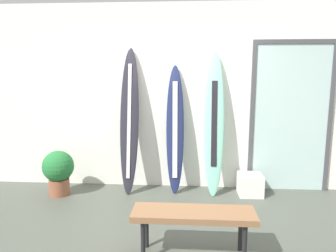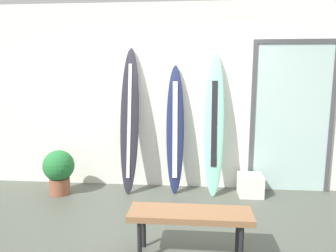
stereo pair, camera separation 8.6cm
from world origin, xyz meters
The scene contains 9 objects.
ground centered at (0.00, 0.00, -0.02)m, with size 8.00×8.00×0.04m, color #4C5148.
wall_back centered at (0.00, 1.30, 1.40)m, with size 7.20×0.20×2.80m, color white.
surfboard_charcoal centered at (-0.65, 0.96, 1.06)m, with size 0.29×0.46×2.15m.
surfboard_navy centered at (0.03, 0.99, 0.95)m, with size 0.28×0.39×1.89m.
surfboard_seafoam centered at (0.59, 0.96, 1.04)m, with size 0.30×0.43×2.10m.
display_block_left centered at (1.14, 0.90, 0.15)m, with size 0.35×0.35×0.31m.
glass_door centered at (1.74, 1.18, 1.16)m, with size 1.20×0.06×2.25m.
potted_plant centered at (-1.67, 0.71, 0.38)m, with size 0.45×0.45×0.66m.
bench centered at (0.29, -0.74, 0.41)m, with size 1.19×0.36×0.47m.
Camera 1 is at (0.24, -3.64, 1.79)m, focal length 34.05 mm.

